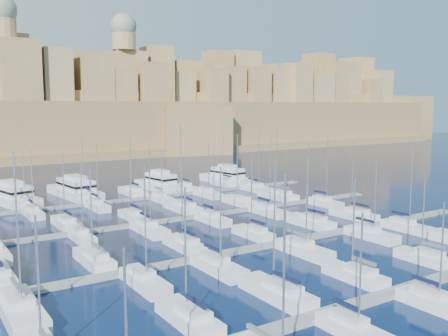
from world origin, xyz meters
TOP-DOWN VIEW (x-y plane):
  - ground at (0.00, 0.00)m, footprint 600.00×600.00m
  - pontoon_near at (0.00, -34.00)m, footprint 84.00×2.00m
  - pontoon_mid_near at (0.00, -12.00)m, footprint 84.00×2.00m
  - pontoon_mid_far at (0.00, 10.00)m, footprint 84.00×2.00m
  - pontoon_far at (0.00, 32.00)m, footprint 84.00×2.00m
  - sailboat_1 at (-23.83, -28.63)m, footprint 2.69×8.96m
  - sailboat_2 at (-12.96, -28.14)m, footprint 2.99×9.97m
  - sailboat_3 at (-1.94, -28.91)m, footprint 2.52×8.40m
  - sailboat_4 at (10.69, -29.16)m, footprint 2.36×7.88m
  - sailboat_8 at (-12.92, -38.74)m, footprint 2.31×7.69m
  - sailboat_9 at (-1.53, -38.85)m, footprint 2.37×7.90m
  - sailboat_13 at (-25.37, -6.47)m, footprint 2.79×9.30m
  - sailboat_14 at (-12.38, -6.72)m, footprint 2.64×8.79m
  - sailboat_15 at (-0.47, -6.99)m, footprint 2.47×8.23m
  - sailboat_16 at (12.04, -6.11)m, footprint 3.01×10.03m
  - sailboat_17 at (22.59, -6.31)m, footprint 2.89×9.62m
  - sailboat_18 at (-36.60, -18.33)m, footprint 3.28×10.92m
  - sailboat_19 at (-23.24, -17.29)m, footprint 2.64×8.80m
  - sailboat_20 at (-13.63, -17.56)m, footprint 2.80×9.35m
  - sailboat_21 at (0.06, -17.67)m, footprint 2.88×9.59m
  - sailboat_22 at (14.23, -17.34)m, footprint 2.67×8.90m
  - sailboat_23 at (22.86, -17.23)m, footprint 2.60×8.67m
  - sailboat_25 at (-22.83, 15.50)m, footprint 2.77×9.23m
  - sailboat_26 at (-11.25, 14.87)m, footprint 2.38×7.94m
  - sailboat_27 at (-0.28, 16.14)m, footprint 3.16×10.52m
  - sailboat_28 at (12.46, 15.58)m, footprint 2.82×9.39m
  - sailboat_29 at (23.42, 16.29)m, footprint 3.25×10.83m
  - sailboat_31 at (-23.25, 5.36)m, footprint 2.24×7.48m
  - sailboat_32 at (-12.81, 4.30)m, footprint 2.89×9.65m
  - sailboat_33 at (-0.59, 4.82)m, footprint 2.57×8.57m
  - sailboat_34 at (11.54, 4.66)m, footprint 2.67×8.89m
  - sailboat_35 at (26.19, 4.86)m, footprint 2.55×8.49m
  - sailboat_37 at (-24.94, 36.82)m, footprint 2.35×7.84m
  - sailboat_38 at (-12.59, 37.76)m, footprint 2.93×9.75m
  - sailboat_39 at (-1.48, 38.01)m, footprint 3.08×10.27m
  - sailboat_40 at (11.15, 37.86)m, footprint 2.99×9.97m
  - sailboat_41 at (23.19, 37.47)m, footprint 2.75×9.17m
  - sailboat_43 at (-25.63, 26.99)m, footprint 2.47×8.24m
  - sailboat_44 at (-13.57, 26.84)m, footprint 2.56×8.53m
  - sailboat_45 at (0.39, 27.13)m, footprint 2.38×7.95m
  - sailboat_46 at (11.64, 26.72)m, footprint 2.64×8.79m
  - sailboat_47 at (25.04, 26.14)m, footprint 2.99×9.97m
  - motor_yacht_a at (-26.62, 42.27)m, footprint 9.48×19.01m
  - motor_yacht_b at (-13.23, 42.55)m, footprint 7.73×19.35m
  - motor_yacht_c at (6.62, 40.87)m, footprint 6.44×15.79m
  - motor_yacht_d at (26.33, 41.28)m, footprint 7.17×16.73m
  - fortified_city at (-0.19, 155.26)m, footprint 460.00×108.95m

SIDE VIEW (x-z plane):
  - ground at x=0.00m, z-range 0.00..0.00m
  - pontoon_near at x=0.00m, z-range 0.00..0.40m
  - pontoon_mid_near at x=0.00m, z-range 0.00..0.40m
  - pontoon_mid_far at x=0.00m, z-range 0.00..0.40m
  - pontoon_far at x=0.00m, z-range 0.00..0.40m
  - sailboat_45 at x=0.39m, z-range -4.71..6.12m
  - sailboat_9 at x=-1.53m, z-range -4.95..6.37m
  - sailboat_8 at x=-12.92m, z-range -5.07..6.49m
  - sailboat_37 at x=-24.94m, z-range -5.20..6.63m
  - sailboat_4 at x=10.69m, z-range -5.26..6.69m
  - sailboat_31 at x=-23.25m, z-range -5.46..6.90m
  - sailboat_3 at x=-1.94m, z-range -5.41..6.86m
  - sailboat_26 at x=-11.25m, z-range -5.71..7.16m
  - sailboat_43 at x=-25.63m, z-range -5.68..7.14m
  - sailboat_33 at x=-0.59m, z-range -5.59..7.04m
  - sailboat_46 at x=11.64m, z-range -5.57..7.03m
  - sailboat_22 at x=14.23m, z-range -5.55..7.01m
  - sailboat_15 at x=-0.47m, z-range -6.07..7.54m
  - sailboat_25 at x=-22.83m, z-range -5.70..7.17m
  - sailboat_13 at x=-25.37m, z-range -5.65..7.13m
  - sailboat_1 at x=-23.83m, z-range -5.88..7.35m
  - sailboat_44 at x=-13.57m, z-range -6.08..7.56m
  - sailboat_14 at x=-12.38m, z-range -6.02..7.49m
  - sailboat_35 at x=26.19m, z-range -6.28..7.76m
  - sailboat_20 at x=-13.63m, z-range -5.96..7.44m
  - sailboat_19 at x=-23.24m, z-range -6.43..7.92m
  - sailboat_21 at x=0.06m, z-range -6.19..7.68m
  - sailboat_23 at x=22.86m, z-range -6.55..8.05m
  - sailboat_17 at x=22.59m, z-range -6.36..7.86m
  - sailboat_34 at x=11.54m, z-range -6.72..8.22m
  - sailboat_32 at x=-12.81m, z-range -6.43..7.93m
  - sailboat_28 at x=12.46m, z-range -6.63..8.13m
  - sailboat_16 at x=12.04m, z-range -6.34..7.85m
  - sailboat_39 at x=-1.48m, z-range -6.16..7.67m
  - sailboat_47 at x=25.04m, z-range -6.52..8.03m
  - sailboat_38 at x=-12.59m, z-range -6.79..8.30m
  - sailboat_2 at x=-12.96m, z-range -6.69..8.21m
  - sailboat_40 at x=11.15m, z-range -6.80..8.32m
  - sailboat_41 at x=23.19m, z-range -7.17..8.69m
  - sailboat_29 at x=23.42m, z-range -7.35..8.90m
  - sailboat_18 at x=-36.60m, z-range -7.43..8.99m
  - sailboat_27 at x=-0.28m, z-range -7.83..9.39m
  - motor_yacht_a at x=-26.62m, z-range -0.90..4.35m
  - motor_yacht_b at x=-13.23m, z-range -0.90..4.35m
  - motor_yacht_d at x=26.33m, z-range -0.90..4.35m
  - motor_yacht_c at x=6.62m, z-range -0.90..4.35m
  - fortified_city at x=-0.19m, z-range -15.02..44.50m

